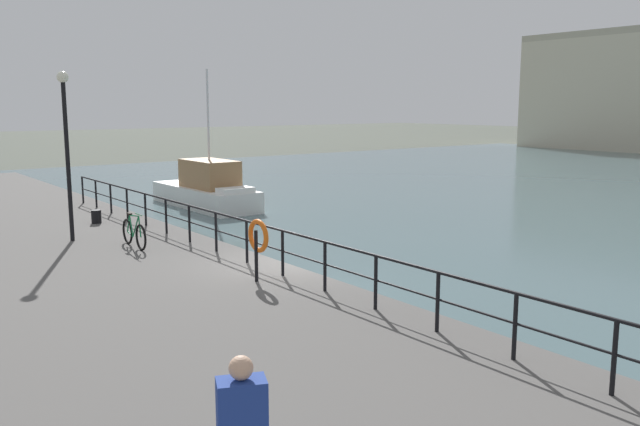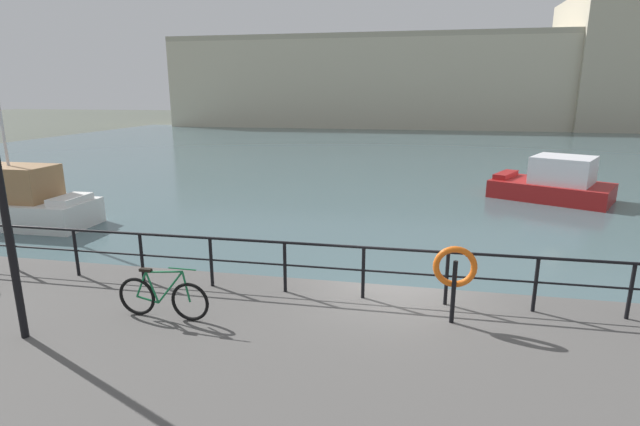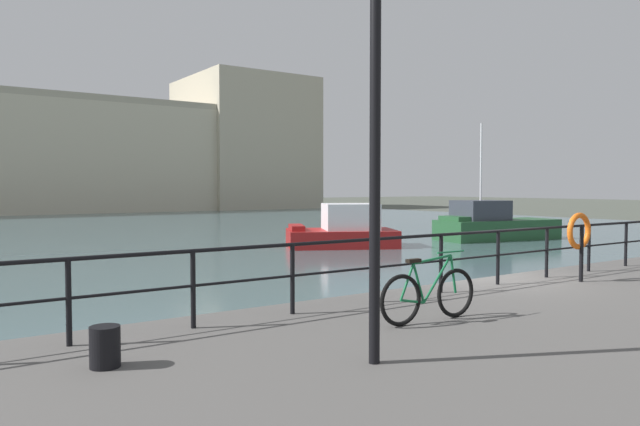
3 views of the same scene
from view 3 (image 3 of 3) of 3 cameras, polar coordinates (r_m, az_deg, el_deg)
The scene contains 10 objects.
ground_plane at distance 13.34m, azimuth 15.67°, elevation -9.91°, with size 240.00×240.00×0.00m, color #4C5147.
water_basin at distance 39.88m, azimuth -20.03°, elevation -1.72°, with size 80.00×60.00×0.01m, color #476066.
harbor_building at distance 74.18m, azimuth -21.55°, elevation 5.27°, with size 69.73×16.12×17.16m.
moored_small_launch at distance 28.13m, azimuth 2.31°, elevation -1.64°, with size 5.86×4.97×2.04m.
moored_cabin_cruiser at distance 33.20m, azimuth 16.27°, elevation -1.10°, with size 7.07×3.70×6.19m.
quay_railing at distance 12.78m, azimuth 18.94°, elevation -2.90°, with size 27.02×0.07×1.08m.
parked_bicycle at distance 8.64m, azimuth 10.42°, elevation -7.69°, with size 1.77×0.12×0.98m.
mooring_bollard at distance 6.84m, azimuth -19.94°, elevation -11.97°, with size 0.32×0.32×0.44m, color black.
life_ring_stand at distance 13.09m, azimuth 23.63°, elevation -1.81°, with size 0.75×0.16×1.40m.
quay_lamp_post at distance 6.50m, azimuth 5.33°, elevation 12.55°, with size 0.32×0.32×4.79m.
Camera 3 is at (-10.06, -8.28, 2.85)m, focal length 33.33 mm.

